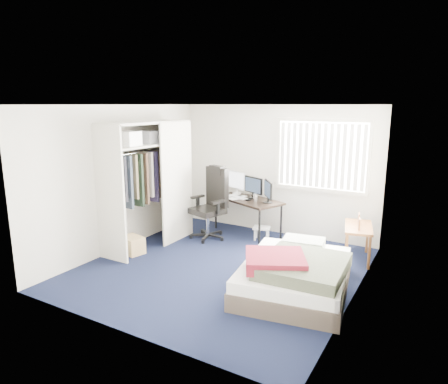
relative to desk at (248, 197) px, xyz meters
name	(u,v)px	position (x,y,z in m)	size (l,w,h in m)	color
ground	(222,268)	(0.42, -1.75, -0.75)	(4.20, 4.20, 0.00)	black
room_shell	(221,173)	(0.42, -1.75, 0.76)	(4.20, 4.20, 4.20)	silver
window_assembly	(322,156)	(1.32, 0.29, 0.85)	(1.72, 0.09, 1.32)	white
closet	(147,171)	(-1.25, -1.49, 0.61)	(0.64, 1.84, 2.22)	beige
desk	(248,197)	(0.00, 0.00, 0.00)	(1.59, 1.17, 1.17)	black
office_chair	(211,210)	(-0.51, -0.56, -0.22)	(0.80, 0.80, 1.37)	black
footstool	(262,230)	(0.40, -0.23, -0.55)	(0.36, 0.32, 0.25)	white
nightstand	(358,230)	(2.17, -0.33, -0.24)	(0.59, 0.91, 0.75)	brown
bed	(295,273)	(1.68, -1.94, -0.48)	(1.65, 2.03, 0.61)	#463B32
pine_box	(132,245)	(-1.23, -1.97, -0.60)	(0.39, 0.29, 0.29)	tan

